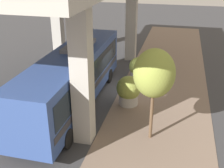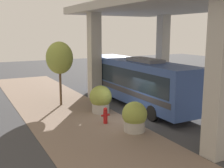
{
  "view_description": "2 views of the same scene",
  "coord_description": "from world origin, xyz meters",
  "px_view_note": "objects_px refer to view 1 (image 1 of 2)",
  "views": [
    {
      "loc": [
        -3.75,
        17.76,
        8.58
      ],
      "look_at": [
        -0.24,
        3.62,
        1.95
      ],
      "focal_mm": 45.0,
      "sensor_mm": 36.0,
      "label": 1
    },
    {
      "loc": [
        -9.01,
        -14.62,
        5.5
      ],
      "look_at": [
        -0.45,
        1.53,
        2.08
      ],
      "focal_mm": 45.0,
      "sensor_mm": 36.0,
      "label": 2
    }
  ],
  "objects_px": {
    "fire_hydrant": "(145,84)",
    "planter_front": "(129,91)",
    "planter_middle": "(138,69)",
    "bus": "(73,76)",
    "street_tree_near": "(154,74)"
  },
  "relations": [
    {
      "from": "planter_middle",
      "to": "bus",
      "type": "bearing_deg",
      "value": 57.19
    },
    {
      "from": "planter_front",
      "to": "planter_middle",
      "type": "relative_size",
      "value": 1.11
    },
    {
      "from": "fire_hydrant",
      "to": "planter_front",
      "type": "bearing_deg",
      "value": 71.16
    },
    {
      "from": "planter_front",
      "to": "bus",
      "type": "bearing_deg",
      "value": 13.67
    },
    {
      "from": "bus",
      "to": "fire_hydrant",
      "type": "bearing_deg",
      "value": -143.21
    },
    {
      "from": "planter_middle",
      "to": "street_tree_near",
      "type": "bearing_deg",
      "value": 103.86
    },
    {
      "from": "bus",
      "to": "fire_hydrant",
      "type": "height_order",
      "value": "bus"
    },
    {
      "from": "bus",
      "to": "fire_hydrant",
      "type": "distance_m",
      "value": 5.27
    },
    {
      "from": "bus",
      "to": "planter_middle",
      "type": "height_order",
      "value": "bus"
    },
    {
      "from": "bus",
      "to": "planter_front",
      "type": "relative_size",
      "value": 6.39
    },
    {
      "from": "bus",
      "to": "fire_hydrant",
      "type": "relative_size",
      "value": 11.95
    },
    {
      "from": "planter_middle",
      "to": "planter_front",
      "type": "bearing_deg",
      "value": 90.84
    },
    {
      "from": "bus",
      "to": "planter_middle",
      "type": "xyz_separation_m",
      "value": [
        -3.23,
        -5.01,
        -1.13
      ]
    },
    {
      "from": "bus",
      "to": "planter_middle",
      "type": "bearing_deg",
      "value": -122.81
    },
    {
      "from": "street_tree_near",
      "to": "planter_front",
      "type": "bearing_deg",
      "value": -61.37
    }
  ]
}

